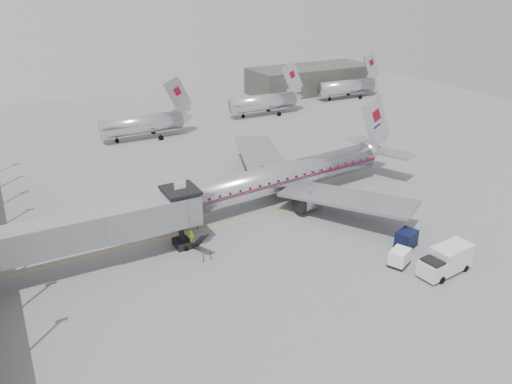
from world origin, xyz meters
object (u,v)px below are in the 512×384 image
service_van (446,260)px  baggage_cart_white (400,257)px  ramp_worker (192,238)px  baggage_cart_navy (406,239)px  airliner (286,176)px

service_van → baggage_cart_white: 4.22m
ramp_worker → service_van: bearing=-82.8°
ramp_worker → baggage_cart_navy: bearing=-71.4°
baggage_cart_white → ramp_worker: (-16.46, 13.00, 0.09)m
baggage_cart_navy → baggage_cart_white: (-3.19, -2.40, -0.06)m
airliner → ramp_worker: bearing=-163.6°
baggage_cart_white → ramp_worker: size_ratio=1.33×
service_van → baggage_cart_navy: (0.33, 5.46, -0.44)m
service_van → baggage_cart_navy: size_ratio=2.15×
baggage_cart_navy → ramp_worker: ramp_worker is taller
airliner → baggage_cart_navy: size_ratio=13.32×
service_van → ramp_worker: (-19.31, 16.06, -0.41)m
baggage_cart_navy → baggage_cart_white: bearing=-161.3°
baggage_cart_navy → ramp_worker: 22.32m
airliner → service_van: airliner is taller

